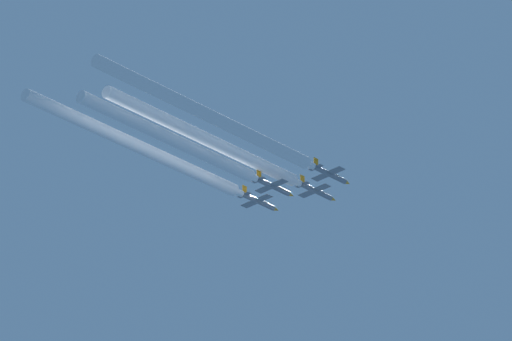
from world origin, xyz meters
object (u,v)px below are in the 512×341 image
jet_left_wingman (259,202)px  jet_right_wingman (331,175)px  jet_lead (317,192)px  jet_slot (274,187)px

jet_left_wingman → jet_right_wingman: size_ratio=1.00×
jet_lead → jet_slot: size_ratio=1.00×
jet_lead → jet_right_wingman: size_ratio=1.00×
jet_lead → jet_left_wingman: 12.73m
jet_lead → jet_slot: jet_lead is taller
jet_right_wingman → jet_slot: jet_right_wingman is taller
jet_slot → jet_right_wingman: bearing=32.9°
jet_right_wingman → jet_slot: (-10.24, -6.61, -1.68)m
jet_left_wingman → jet_right_wingman: (20.22, 0.79, -0.34)m
jet_right_wingman → jet_lead: bearing=147.0°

